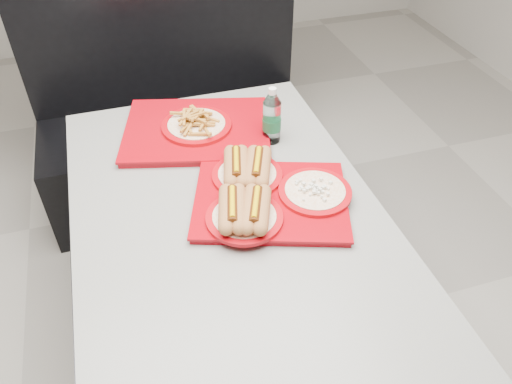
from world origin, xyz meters
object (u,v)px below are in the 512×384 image
object	(u,v)px
diner_table	(231,251)
water_bottle	(272,119)
tray_far	(197,127)
tray_near	(264,194)
booth_bench	(175,121)

from	to	relation	value
diner_table	water_bottle	world-z (taller)	water_bottle
tray_far	water_bottle	bearing A→B (deg)	-25.56
tray_near	water_bottle	size ratio (longest dim) A/B	2.65
diner_table	water_bottle	size ratio (longest dim) A/B	6.92
tray_far	diner_table	bearing A→B (deg)	-89.85
tray_far	water_bottle	world-z (taller)	water_bottle
diner_table	booth_bench	xyz separation A→B (m)	(0.00, 1.09, -0.18)
tray_near	water_bottle	world-z (taller)	water_bottle
booth_bench	diner_table	bearing A→B (deg)	-90.00
tray_near	tray_far	bearing A→B (deg)	105.26
tray_near	water_bottle	bearing A→B (deg)	67.80
booth_bench	tray_far	distance (m)	0.76
booth_bench	tray_far	world-z (taller)	booth_bench
diner_table	tray_far	bearing A→B (deg)	90.15
diner_table	booth_bench	size ratio (longest dim) A/B	1.05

